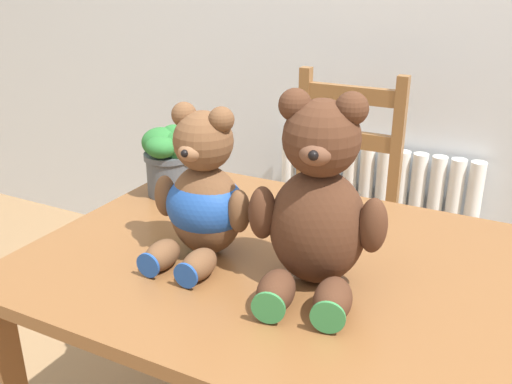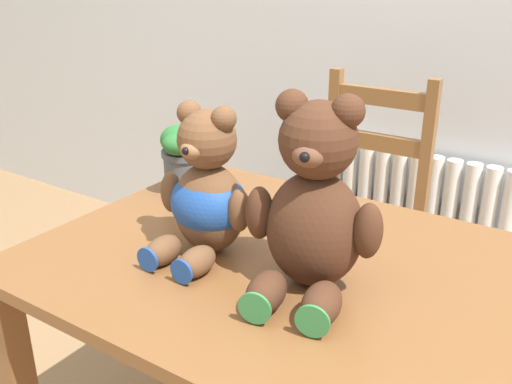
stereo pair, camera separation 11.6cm
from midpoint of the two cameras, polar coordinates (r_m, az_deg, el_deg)
The scene contains 6 objects.
radiator at distance 2.48m, azimuth 15.65°, elevation -4.30°, with size 0.85×0.10×0.67m.
dining_table at distance 1.29m, azimuth 7.51°, elevation -11.86°, with size 1.20×0.83×0.77m.
wooden_chair_behind at distance 2.10m, azimuth 11.60°, elevation -3.54°, with size 0.40×0.44×1.01m.
teddy_bear_left at distance 1.23m, azimuth -2.28°, elevation -0.40°, with size 0.23×0.24×0.33m.
teddy_bear_right at distance 1.09m, azimuth 8.81°, elevation -1.75°, with size 0.28×0.29×0.39m.
potted_plant at distance 1.58m, azimuth -4.84°, elevation 3.85°, with size 0.17×0.15×0.19m.
Camera 2 is at (0.50, -0.53, 1.37)m, focal length 40.00 mm.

